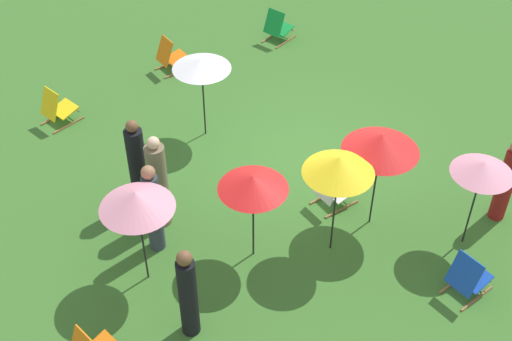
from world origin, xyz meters
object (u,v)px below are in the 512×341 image
umbrella_4 (136,200)px  deckchair_3 (171,56)px  umbrella_3 (201,64)px  person_2 (188,295)px  deckchair_6 (333,189)px  deckchair_7 (278,27)px  umbrella_0 (253,183)px  umbrella_5 (483,168)px  person_3 (138,166)px  person_1 (153,209)px  person_4 (158,184)px  deckchair_2 (468,277)px  deckchair_8 (57,108)px  umbrella_2 (339,165)px  person_0 (506,182)px  umbrella_1 (381,143)px

umbrella_4 → deckchair_3: bearing=-36.0°
umbrella_3 → person_2: 4.91m
deckchair_6 → deckchair_7: (5.12, -2.90, 0.00)m
deckchair_7 → umbrella_0: bearing=124.7°
umbrella_5 → person_3: size_ratio=0.96×
person_1 → person_4: (0.46, -0.39, 0.02)m
umbrella_3 → person_4: bearing=128.5°
deckchair_2 → person_4: (4.31, 2.92, 0.51)m
person_2 → deckchair_7: bearing=16.8°
umbrella_4 → person_3: size_ratio=1.01×
deckchair_7 → umbrella_5: size_ratio=0.48×
deckchair_8 → umbrella_4: bearing=161.4°
deckchair_6 → umbrella_2: size_ratio=0.42×
deckchair_2 → deckchair_6: size_ratio=1.00×
umbrella_2 → umbrella_3: umbrella_2 is taller
deckchair_3 → umbrella_5: umbrella_5 is taller
deckchair_6 → umbrella_5: umbrella_5 is taller
deckchair_2 → umbrella_5: bearing=-50.6°
deckchair_2 → person_3: (4.92, 2.96, 0.51)m
umbrella_3 → deckchair_7: bearing=-60.5°
umbrella_2 → person_1: 3.09m
deckchair_6 → person_1: size_ratio=0.47×
umbrella_0 → person_3: bearing=20.5°
deckchair_2 → umbrella_3: (5.92, 0.89, 1.29)m
umbrella_4 → person_0: 6.25m
umbrella_1 → person_4: size_ratio=1.04×
umbrella_4 → person_1: bearing=-44.7°
deckchair_3 → person_4: size_ratio=0.45×
deckchair_3 → person_1: size_ratio=0.47×
deckchair_8 → person_1: 4.27m
umbrella_5 → person_2: size_ratio=1.03×
deckchair_8 → person_2: size_ratio=0.49×
person_3 → umbrella_3: bearing=-106.0°
person_3 → umbrella_5: bearing=-179.2°
umbrella_3 → person_2: size_ratio=1.03×
umbrella_4 → person_2: bearing=179.2°
umbrella_0 → person_4: bearing=26.2°
deckchair_2 → deckchair_6: same height
umbrella_2 → person_3: bearing=33.8°
umbrella_3 → deckchair_2: bearing=-171.4°
umbrella_0 → person_1: size_ratio=0.98×
deckchair_6 → person_1: person_1 is taller
person_4 → umbrella_5: bearing=-84.1°
deckchair_2 → deckchair_8: bearing=20.2°
deckchair_6 → person_2: person_2 is taller
deckchair_2 → deckchair_6: (2.78, 0.28, 0.00)m
umbrella_2 → umbrella_3: bearing=-1.8°
deckchair_8 → person_2: (-6.01, 0.73, 0.46)m
deckchair_7 → person_2: (-5.84, 6.43, 0.46)m
deckchair_6 → person_3: (2.14, 2.68, 0.51)m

